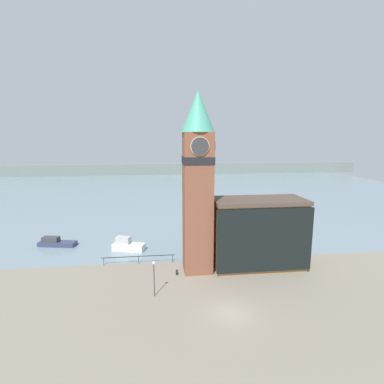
{
  "coord_description": "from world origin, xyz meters",
  "views": [
    {
      "loc": [
        -6.94,
        -25.93,
        16.84
      ],
      "look_at": [
        -2.95,
        7.56,
        10.7
      ],
      "focal_mm": 28.0,
      "sensor_mm": 36.0,
      "label": 1
    }
  ],
  "objects": [
    {
      "name": "lamp_post",
      "position": [
        -7.45,
        4.08,
        2.77
      ],
      "size": [
        0.32,
        0.32,
        3.96
      ],
      "color": "#2D2D33",
      "rests_on": "ground_plane"
    },
    {
      "name": "boat_near",
      "position": [
        -11.56,
        18.09,
        0.76
      ],
      "size": [
        5.09,
        3.14,
        2.05
      ],
      "rotation": [
        0.0,
        0.0,
        -0.31
      ],
      "color": "silver",
      "rests_on": "water"
    },
    {
      "name": "mooring_bollard_near",
      "position": [
        -4.71,
        8.86,
        0.39
      ],
      "size": [
        0.26,
        0.26,
        0.72
      ],
      "color": "black",
      "rests_on": "ground_plane"
    },
    {
      "name": "water",
      "position": [
        0.0,
        73.06,
        -0.0
      ],
      "size": [
        160.0,
        120.0,
        0.0
      ],
      "color": "gray",
      "rests_on": "ground_plane"
    },
    {
      "name": "boat_far",
      "position": [
        -23.0,
        21.31,
        0.53
      ],
      "size": [
        5.99,
        2.79,
        1.44
      ],
      "rotation": [
        0.0,
        0.0,
        -0.19
      ],
      "color": "#333856",
      "rests_on": "water"
    },
    {
      "name": "clock_tower",
      "position": [
        -1.95,
        10.07,
        11.84
      ],
      "size": [
        4.04,
        4.04,
        22.29
      ],
      "color": "brown",
      "rests_on": "ground_plane"
    },
    {
      "name": "pier_building",
      "position": [
        6.04,
        10.08,
        4.59
      ],
      "size": [
        11.95,
        5.58,
        9.15
      ],
      "color": "#9E754C",
      "rests_on": "ground_plane"
    },
    {
      "name": "far_shoreline",
      "position": [
        0.0,
        113.06,
        2.5
      ],
      "size": [
        180.0,
        3.0,
        5.0
      ],
      "color": "slate",
      "rests_on": "water"
    },
    {
      "name": "ground_plane",
      "position": [
        0.0,
        0.0,
        0.0
      ],
      "size": [
        160.0,
        160.0,
        0.0
      ],
      "primitive_type": "plane",
      "color": "gray"
    },
    {
      "name": "pier_railing",
      "position": [
        -9.61,
        12.81,
        0.95
      ],
      "size": [
        9.8,
        0.08,
        1.09
      ],
      "color": "#232328",
      "rests_on": "ground_plane"
    }
  ]
}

